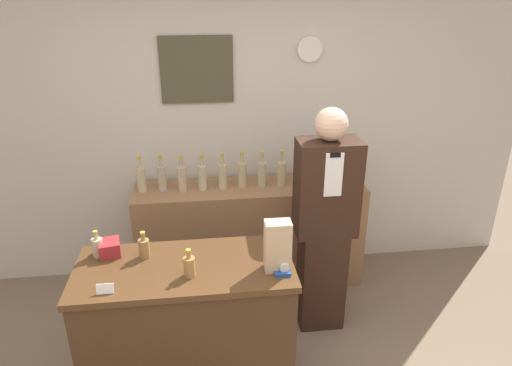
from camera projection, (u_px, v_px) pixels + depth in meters
The scene contains 22 objects.
back_wall at pixel (235, 127), 3.91m from camera, with size 5.20×0.09×2.70m.
back_shelf at pixel (250, 234), 4.00m from camera, with size 1.93×0.47×0.92m.
display_counter at pixel (189, 330), 2.86m from camera, with size 1.28×0.59×0.95m.
shopkeeper at pixel (325, 225), 3.32m from camera, with size 0.44×0.27×1.73m.
potted_plant at pixel (345, 162), 3.87m from camera, with size 0.24×0.24×0.31m.
paper_bag at pixel (278, 246), 2.58m from camera, with size 0.15×0.10×0.31m.
tape_dispenser at pixel (283, 271), 2.58m from camera, with size 0.09×0.06×0.07m.
price_card_left at pixel (105, 289), 2.42m from camera, with size 0.09×0.02×0.06m.
gift_box at pixel (110, 248), 2.77m from camera, with size 0.15×0.16×0.09m.
counter_bottle_0 at pixel (97, 247), 2.74m from camera, with size 0.07×0.07×0.17m.
counter_bottle_1 at pixel (144, 248), 2.73m from camera, with size 0.07×0.07×0.17m.
counter_bottle_2 at pixel (189, 266), 2.55m from camera, with size 0.07×0.07×0.17m.
shelf_bottle_0 at pixel (141, 178), 3.68m from camera, with size 0.07×0.07×0.30m.
shelf_bottle_1 at pixel (162, 177), 3.71m from camera, with size 0.07×0.07×0.30m.
shelf_bottle_2 at pixel (182, 178), 3.70m from camera, with size 0.07×0.07×0.30m.
shelf_bottle_3 at pixel (202, 176), 3.72m from camera, with size 0.07×0.07×0.30m.
shelf_bottle_4 at pixel (223, 175), 3.75m from camera, with size 0.07×0.07×0.30m.
shelf_bottle_5 at pixel (242, 174), 3.78m from camera, with size 0.07×0.07×0.30m.
shelf_bottle_6 at pixel (262, 173), 3.79m from camera, with size 0.07×0.07×0.30m.
shelf_bottle_7 at pixel (281, 172), 3.80m from camera, with size 0.07×0.07×0.30m.
shelf_bottle_8 at pixel (300, 171), 3.84m from camera, with size 0.07×0.07×0.30m.
shelf_bottle_9 at pixel (320, 171), 3.84m from camera, with size 0.07×0.07×0.30m.
Camera 1 is at (-0.29, -1.77, 2.45)m, focal length 32.00 mm.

